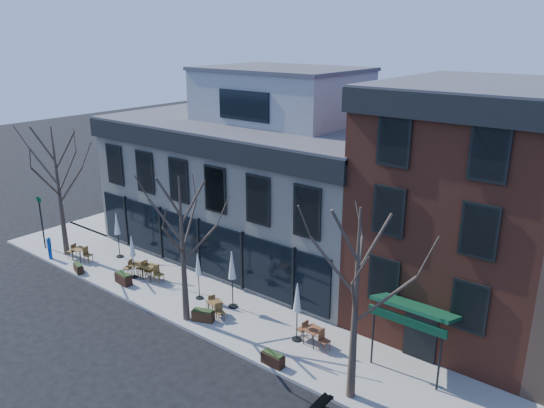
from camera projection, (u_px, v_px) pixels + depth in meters
The scene contains 24 objects.
ground at pixel (202, 276), 30.01m from camera, with size 120.00×120.00×0.00m, color black.
sidewalk_front at pixel (216, 307), 26.46m from camera, with size 33.50×4.70×0.15m, color gray.
sidewalk_side at pixel (156, 209), 41.11m from camera, with size 4.50×12.00×0.15m, color gray.
corner_building at pixel (259, 178), 32.26m from camera, with size 18.39×10.39×11.10m.
red_brick_building at pixel (474, 205), 24.25m from camera, with size 8.20×11.78×11.18m.
tree_corner at pixel (59, 190), 31.34m from camera, with size 3.93×3.98×7.92m.
tree_mid at pixel (183, 248), 24.14m from camera, with size 3.50×3.55×7.04m.
tree_right at pixel (356, 304), 18.74m from camera, with size 3.72×3.77×7.48m.
sign_pole at pixel (41, 219), 32.99m from camera, with size 0.50×0.10×3.40m.
call_box at pixel (49, 247), 31.72m from camera, with size 0.28×0.28×1.39m.
cafe_set_0 at pixel (80, 253), 31.57m from camera, with size 1.84×0.84×0.94m.
cafe_set_1 at pixel (138, 269), 29.43m from camera, with size 1.85×1.08×0.95m.
cafe_set_2 at pixel (150, 271), 29.15m from camera, with size 1.85×0.76×0.97m.
cafe_set_4 at pixel (215, 307), 25.52m from camera, with size 1.61×0.97×0.83m.
cafe_set_5 at pixel (313, 335), 23.07m from camera, with size 1.81×0.80×0.93m.
umbrella_0 at pixel (117, 226), 31.60m from camera, with size 0.45×0.45×2.81m.
umbrella_1 at pixel (132, 248), 28.98m from camera, with size 0.40×0.40×2.48m.
umbrella_2 at pixel (198, 267), 26.67m from camera, with size 0.40×0.40×2.48m.
umbrella_3 at pixel (232, 268), 25.72m from camera, with size 0.48×0.48×2.97m.
umbrella_4 at pixel (297, 300), 22.95m from camera, with size 0.44×0.44×2.77m.
planter_0 at pixel (79, 268), 30.10m from camera, with size 0.96×0.60×0.50m.
planter_1 at pixel (123, 278), 28.70m from camera, with size 1.13×0.53×0.61m.
planter_2 at pixel (203, 315), 25.01m from camera, with size 1.12×0.79×0.58m.
planter_3 at pixel (273, 359), 21.71m from camera, with size 1.01×0.42×0.56m.
Camera 1 is at (20.12, -18.81, 13.21)m, focal length 35.00 mm.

